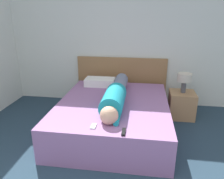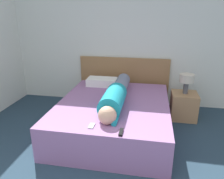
{
  "view_description": "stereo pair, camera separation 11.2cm",
  "coord_description": "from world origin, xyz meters",
  "px_view_note": "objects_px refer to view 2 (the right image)",
  "views": [
    {
      "loc": [
        0.6,
        -0.78,
        1.77
      ],
      "look_at": [
        0.18,
        2.13,
        0.73
      ],
      "focal_mm": 35.0,
      "sensor_mm": 36.0,
      "label": 1
    },
    {
      "loc": [
        0.71,
        -0.77,
        1.77
      ],
      "look_at": [
        0.18,
        2.13,
        0.73
      ],
      "focal_mm": 35.0,
      "sensor_mm": 36.0,
      "label": 2
    }
  ],
  "objects_px": {
    "cell_phone": "(92,126)",
    "person_lying": "(116,96)",
    "pillow_near_headboard": "(102,82)",
    "tv_remote": "(121,132)",
    "table_lamp": "(187,80)",
    "bed": "(114,116)",
    "nightstand": "(184,106)"
  },
  "relations": [
    {
      "from": "nightstand",
      "to": "cell_phone",
      "type": "height_order",
      "value": "cell_phone"
    },
    {
      "from": "person_lying",
      "to": "tv_remote",
      "type": "relative_size",
      "value": 10.92
    },
    {
      "from": "nightstand",
      "to": "pillow_near_headboard",
      "type": "relative_size",
      "value": 0.85
    },
    {
      "from": "bed",
      "to": "tv_remote",
      "type": "bearing_deg",
      "value": -74.86
    },
    {
      "from": "cell_phone",
      "to": "nightstand",
      "type": "bearing_deg",
      "value": 48.67
    },
    {
      "from": "cell_phone",
      "to": "person_lying",
      "type": "bearing_deg",
      "value": 76.38
    },
    {
      "from": "pillow_near_headboard",
      "to": "table_lamp",
      "type": "bearing_deg",
      "value": -4.29
    },
    {
      "from": "table_lamp",
      "to": "pillow_near_headboard",
      "type": "xyz_separation_m",
      "value": [
        -1.49,
        0.11,
        -0.16
      ]
    },
    {
      "from": "table_lamp",
      "to": "cell_phone",
      "type": "distance_m",
      "value": 1.92
    },
    {
      "from": "bed",
      "to": "table_lamp",
      "type": "height_order",
      "value": "table_lamp"
    },
    {
      "from": "tv_remote",
      "to": "nightstand",
      "type": "bearing_deg",
      "value": 59.71
    },
    {
      "from": "pillow_near_headboard",
      "to": "cell_phone",
      "type": "height_order",
      "value": "pillow_near_headboard"
    },
    {
      "from": "person_lying",
      "to": "pillow_near_headboard",
      "type": "height_order",
      "value": "person_lying"
    },
    {
      "from": "bed",
      "to": "table_lamp",
      "type": "bearing_deg",
      "value": 29.2
    },
    {
      "from": "tv_remote",
      "to": "cell_phone",
      "type": "height_order",
      "value": "tv_remote"
    },
    {
      "from": "bed",
      "to": "person_lying",
      "type": "distance_m",
      "value": 0.39
    },
    {
      "from": "table_lamp",
      "to": "cell_phone",
      "type": "height_order",
      "value": "table_lamp"
    },
    {
      "from": "nightstand",
      "to": "cell_phone",
      "type": "xyz_separation_m",
      "value": [
        -1.26,
        -1.43,
        0.26
      ]
    },
    {
      "from": "tv_remote",
      "to": "pillow_near_headboard",
      "type": "bearing_deg",
      "value": 110.02
    },
    {
      "from": "table_lamp",
      "to": "cell_phone",
      "type": "xyz_separation_m",
      "value": [
        -1.26,
        -1.43,
        -0.22
      ]
    },
    {
      "from": "bed",
      "to": "table_lamp",
      "type": "xyz_separation_m",
      "value": [
        1.13,
        0.63,
        0.47
      ]
    },
    {
      "from": "nightstand",
      "to": "table_lamp",
      "type": "height_order",
      "value": "table_lamp"
    },
    {
      "from": "pillow_near_headboard",
      "to": "person_lying",
      "type": "bearing_deg",
      "value": -64.18
    },
    {
      "from": "bed",
      "to": "tv_remote",
      "type": "xyz_separation_m",
      "value": [
        0.24,
        -0.89,
        0.25
      ]
    },
    {
      "from": "person_lying",
      "to": "bed",
      "type": "bearing_deg",
      "value": 118.71
    },
    {
      "from": "table_lamp",
      "to": "pillow_near_headboard",
      "type": "height_order",
      "value": "table_lamp"
    },
    {
      "from": "pillow_near_headboard",
      "to": "tv_remote",
      "type": "bearing_deg",
      "value": -69.98
    },
    {
      "from": "bed",
      "to": "cell_phone",
      "type": "distance_m",
      "value": 0.85
    },
    {
      "from": "nightstand",
      "to": "person_lying",
      "type": "xyz_separation_m",
      "value": [
        -1.09,
        -0.71,
        0.38
      ]
    },
    {
      "from": "table_lamp",
      "to": "cell_phone",
      "type": "bearing_deg",
      "value": -131.33
    },
    {
      "from": "pillow_near_headboard",
      "to": "tv_remote",
      "type": "xyz_separation_m",
      "value": [
        0.6,
        -1.64,
        -0.06
      ]
    },
    {
      "from": "person_lying",
      "to": "cell_phone",
      "type": "relative_size",
      "value": 12.6
    }
  ]
}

